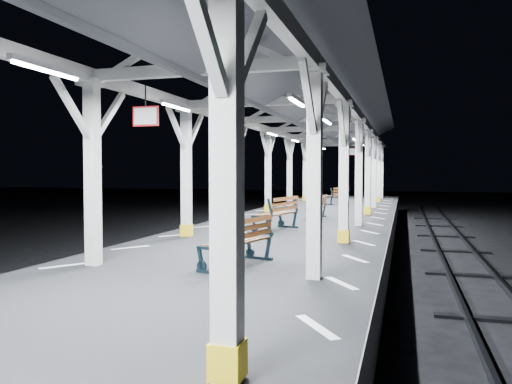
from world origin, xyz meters
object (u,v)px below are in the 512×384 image
at_px(bench_near, 241,240).
at_px(bench_far, 319,206).
at_px(bench_extra, 338,195).
at_px(bench_mid, 279,213).

relative_size(bench_near, bench_far, 1.09).
xyz_separation_m(bench_near, bench_extra, (-0.51, 17.41, -0.00)).
bearing_deg(bench_mid, bench_far, 93.73).
height_order(bench_mid, bench_far, bench_mid).
distance_m(bench_near, bench_mid, 5.37).
relative_size(bench_mid, bench_extra, 1.11).
height_order(bench_near, bench_mid, bench_mid).
relative_size(bench_mid, bench_far, 1.21).
bearing_deg(bench_near, bench_mid, 110.40).
xyz_separation_m(bench_near, bench_mid, (-0.63, 5.33, 0.05)).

